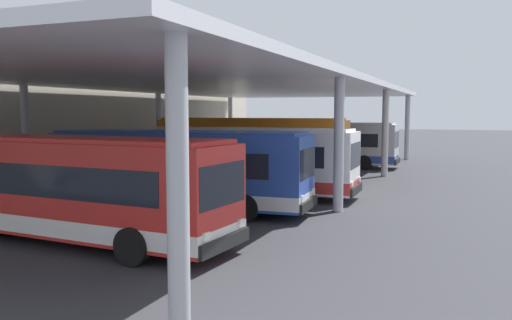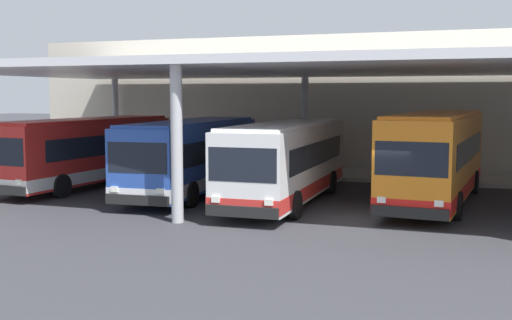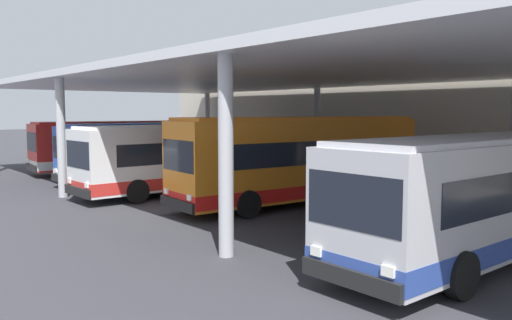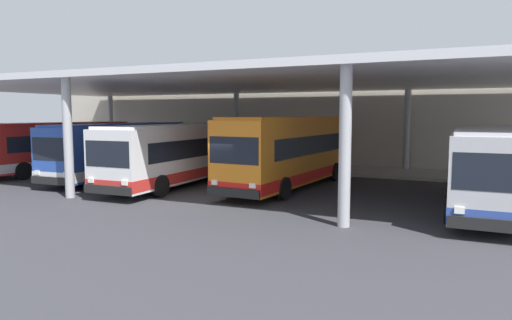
# 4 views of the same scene
# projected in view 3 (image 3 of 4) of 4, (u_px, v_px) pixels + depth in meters

# --- Properties ---
(ground_plane) EXTENTS (200.00, 200.00, 0.00)m
(ground_plane) POSITION_uv_depth(u_px,v_px,m) (185.00, 211.00, 20.14)
(ground_plane) COLOR #333338
(platform_kerb) EXTENTS (42.00, 4.50, 0.18)m
(platform_kerb) POSITION_uv_depth(u_px,v_px,m) (378.00, 182.00, 27.52)
(platform_kerb) COLOR #A39E93
(platform_kerb) RESTS_ON ground
(station_building_facade) EXTENTS (48.00, 1.60, 7.68)m
(station_building_facade) POSITION_uv_depth(u_px,v_px,m) (416.00, 110.00, 29.22)
(station_building_facade) COLOR beige
(station_building_facade) RESTS_ON ground
(canopy_shelter) EXTENTS (40.00, 17.00, 5.55)m
(canopy_shelter) POSITION_uv_depth(u_px,v_px,m) (291.00, 77.00, 23.11)
(canopy_shelter) COLOR silver
(canopy_shelter) RESTS_ON ground
(bus_nearest_bay) EXTENTS (3.30, 10.69, 3.17)m
(bus_nearest_bay) POSITION_uv_depth(u_px,v_px,m) (119.00, 145.00, 33.16)
(bus_nearest_bay) COLOR red
(bus_nearest_bay) RESTS_ON ground
(bus_second_bay) EXTENTS (3.14, 10.66, 3.17)m
(bus_second_bay) POSITION_uv_depth(u_px,v_px,m) (157.00, 151.00, 28.60)
(bus_second_bay) COLOR #284CA8
(bus_second_bay) RESTS_ON ground
(bus_middle_bay) EXTENTS (2.89, 10.58, 3.17)m
(bus_middle_bay) POSITION_uv_depth(u_px,v_px,m) (187.00, 157.00, 24.57)
(bus_middle_bay) COLOR white
(bus_middle_bay) RESTS_ON ground
(bus_far_bay) EXTENTS (3.30, 11.48, 3.57)m
(bus_far_bay) POSITION_uv_depth(u_px,v_px,m) (301.00, 159.00, 21.53)
(bus_far_bay) COLOR orange
(bus_far_bay) RESTS_ON ground
(bus_departing) EXTENTS (2.79, 10.55, 3.17)m
(bus_departing) POSITION_uv_depth(u_px,v_px,m) (484.00, 195.00, 13.48)
(bus_departing) COLOR #B7B7BC
(bus_departing) RESTS_ON ground
(bench_waiting) EXTENTS (1.80, 0.45, 0.92)m
(bench_waiting) POSITION_uv_depth(u_px,v_px,m) (289.00, 162.00, 32.82)
(bench_waiting) COLOR #383D47
(bench_waiting) RESTS_ON platform_kerb
(trash_bin) EXTENTS (0.52, 0.52, 0.98)m
(trash_bin) POSITION_uv_depth(u_px,v_px,m) (256.00, 157.00, 35.65)
(trash_bin) COLOR #33383D
(trash_bin) RESTS_ON platform_kerb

